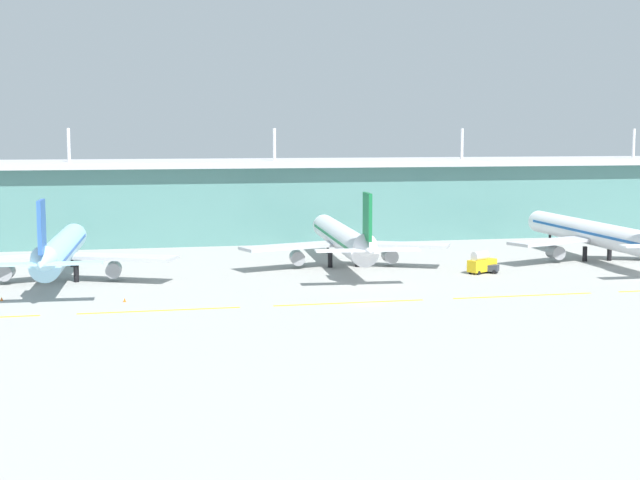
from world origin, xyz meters
name	(u,v)px	position (x,y,z in m)	size (l,w,h in m)	color
ground_plane	(368,304)	(0.00, 0.00, 0.00)	(600.00, 600.00, 0.00)	#9E9E99
terminal_building	(271,199)	(0.00, 104.92, 11.70)	(288.00, 34.00, 31.99)	slate
airliner_near	(60,251)	(-55.47, 38.30, 6.45)	(48.72, 63.23, 18.90)	#9ED1EA
airliner_middle	(343,239)	(6.97, 46.88, 6.45)	(48.66, 67.71, 18.90)	silver
airliner_far	(595,234)	(68.93, 43.67, 6.46)	(48.79, 72.36, 18.90)	white
taxiway_stripe_mid_west	(160,311)	(-37.00, 1.48, 0.02)	(28.00, 0.70, 0.04)	yellow
taxiway_stripe_centre	(349,303)	(-3.00, 1.48, 0.02)	(28.00, 0.70, 0.04)	yellow
taxiway_stripe_mid_east	(523,296)	(31.00, 1.48, 0.02)	(28.00, 0.70, 0.04)	yellow
fuel_truck	(482,263)	(34.19, 29.91, 2.26)	(7.57, 5.70, 4.95)	gold
pushback_tug	(488,268)	(35.86, 30.00, 1.10)	(4.98, 4.48, 1.85)	#333842
safety_cone_left_wingtip	(125,300)	(-42.88, 11.42, 0.35)	(0.56, 0.56, 0.70)	orange
safety_cone_nose_front	(2,299)	(-64.97, 17.46, 0.35)	(0.56, 0.56, 0.70)	orange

